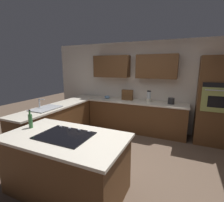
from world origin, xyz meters
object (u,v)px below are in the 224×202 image
blender (149,97)px  mixing_bowl (107,97)px  sink_unit (46,108)px  oil_bottle (30,121)px  spice_rack (127,95)px  kettle (171,101)px  wall_oven (215,101)px  cooktop (65,135)px

blender → mixing_bowl: blender is taller
sink_unit → blender: blender is taller
oil_bottle → spice_rack: bearing=-103.8°
spice_rack → kettle: 1.25m
wall_oven → cooktop: 3.56m
cooktop → spice_rack: 2.86m
blender → spice_rack: size_ratio=0.97×
spice_rack → blender: bearing=176.0°
wall_oven → mixing_bowl: bearing=-0.8°
blender → mixing_bowl: (1.30, 0.00, -0.09)m
blender → mixing_bowl: 1.30m
sink_unit → oil_bottle: bearing=125.5°
spice_rack → oil_bottle: (0.69, 2.83, -0.03)m
blender → cooktop: bearing=77.4°
blender → sink_unit: bearing=40.2°
wall_oven → kettle: 1.00m
blender → mixing_bowl: bearing=0.0°
kettle → oil_bottle: 3.40m
blender → mixing_bowl: size_ratio=1.91×
wall_oven → spice_rack: size_ratio=6.39×
kettle → oil_bottle: size_ratio=0.56×
wall_oven → sink_unit: bearing=25.0°
wall_oven → mixing_bowl: (2.90, -0.04, -0.12)m
blender → kettle: bearing=180.0°
wall_oven → cooktop: (2.23, 2.77, -0.16)m
wall_oven → sink_unit: size_ratio=3.05×
sink_unit → cooktop: bearing=144.0°
blender → kettle: 0.60m
mixing_bowl → oil_bottle: size_ratio=0.56×
kettle → oil_bottle: oil_bottle is taller
wall_oven → kettle: size_ratio=12.55×
mixing_bowl → wall_oven: bearing=179.2°
sink_unit → mixing_bowl: 1.92m
wall_oven → oil_bottle: 4.03m
wall_oven → blender: size_ratio=6.57×
wall_oven → kettle: bearing=-2.2°
sink_unit → kettle: (-2.68, -1.76, 0.06)m
wall_oven → oil_bottle: (2.94, 2.75, -0.04)m
cooktop → mixing_bowl: size_ratio=4.47×
blender → wall_oven: bearing=178.6°
blender → kettle: blender is taller
mixing_bowl → oil_bottle: 2.79m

